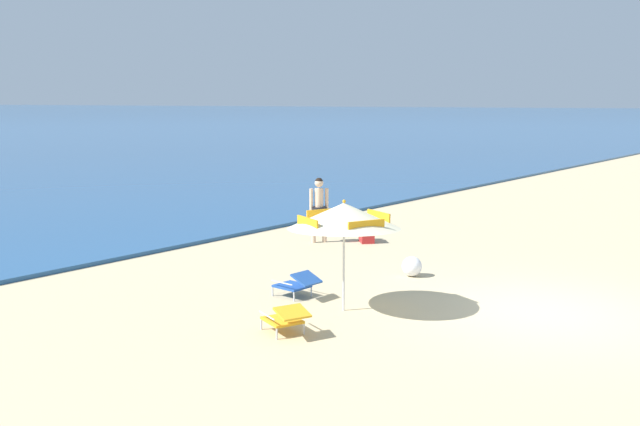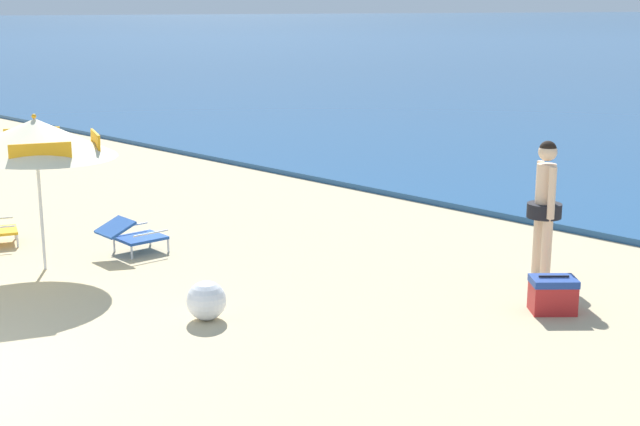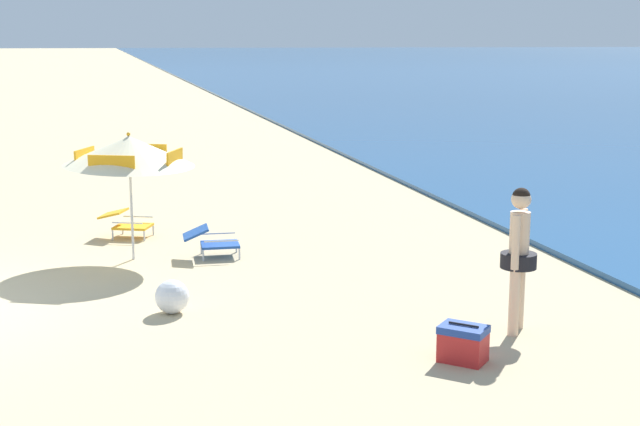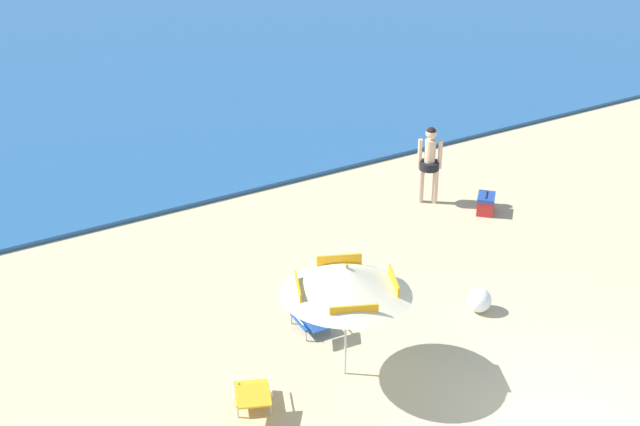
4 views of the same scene
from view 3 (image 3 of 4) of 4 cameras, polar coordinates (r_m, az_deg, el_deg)
beach_umbrella_striped_main at (r=13.93m, az=-12.28°, el=3.96°), size 2.88×2.88×2.02m
lounge_chair_under_umbrella at (r=14.13m, az=-7.05°, el=-1.77°), size 0.61×0.91×0.51m
lounge_chair_beside_umbrella at (r=15.79m, az=-12.47°, el=-0.56°), size 0.81×0.98×0.49m
person_standing_near_shore at (r=10.55m, az=12.78°, el=-2.31°), size 0.43×0.43×1.74m
cooler_box at (r=9.68m, az=9.27°, el=-8.35°), size 0.59×0.60×0.43m
beach_ball at (r=11.34m, az=-9.58°, el=-5.38°), size 0.43×0.43×0.43m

